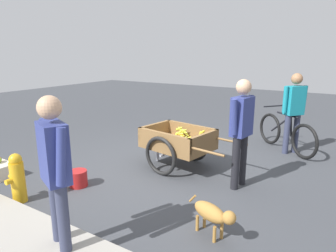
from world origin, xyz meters
The scene contains 9 objects.
ground_plane centered at (0.00, 0.00, 0.00)m, with size 24.00×24.00×0.00m, color #3D3F44.
fruit_cart centered at (-0.17, -0.26, 0.43)m, with size 1.75×1.04×0.71m.
vendor_person centered at (-1.30, -0.08, 0.94)m, with size 0.25×0.59×1.57m.
bicycle centered at (-1.54, -2.18, 0.35)m, with size 1.32×1.10×0.85m.
cyclist_person centered at (-1.66, -2.08, 0.92)m, with size 0.37×0.47×1.55m.
dog centered at (-1.47, 1.27, 0.27)m, with size 0.64×0.33×0.40m.
fire_hydrant centered at (1.00, 1.90, 0.33)m, with size 0.25×0.25×0.67m.
plastic_bucket centered at (0.70, 1.16, 0.12)m, with size 0.26×0.26×0.24m, color #B21E1E.
bystander_person centered at (-0.37, 2.32, 0.94)m, with size 0.49×0.31×1.57m.
Camera 1 is at (-2.57, 3.93, 1.93)m, focal length 31.93 mm.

